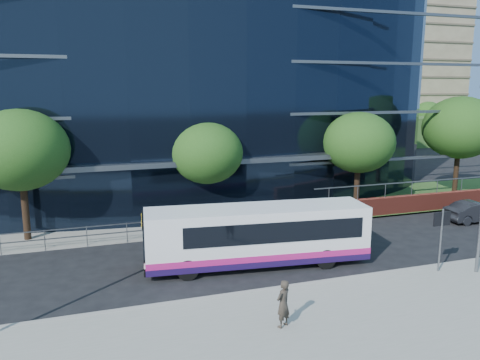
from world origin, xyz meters
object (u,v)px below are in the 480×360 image
object	(u,v)px
tree_far_b	(207,153)
pedestrian_b	(283,304)
tree_far_c	(359,143)
tree_far_d	(460,128)
city_bus	(259,235)
tree_far_a	(20,150)
tree_dist_f	(428,114)
street_sign	(442,227)
tree_dist_e	(342,114)
parked_car	(476,212)

from	to	relation	value
tree_far_b	pedestrian_b	bearing A→B (deg)	-93.69
tree_far_c	tree_far_d	bearing A→B (deg)	6.34
tree_far_d	pedestrian_b	bearing A→B (deg)	-144.96
tree_far_b	pedestrian_b	xyz separation A→B (m)	(-0.87, -13.43, -3.24)
city_bus	tree_far_d	bearing A→B (deg)	29.98
tree_far_a	pedestrian_b	world-z (taller)	tree_far_a
tree_far_b	tree_dist_f	world-z (taller)	same
street_sign	tree_dist_f	distance (m)	56.25
street_sign	city_bus	bearing A→B (deg)	153.89
tree_far_c	tree_dist_e	size ratio (longest dim) A/B	1.00
tree_dist_e	parked_car	distance (m)	37.61
street_sign	tree_far_d	distance (m)	16.61
tree_far_c	tree_far_d	distance (m)	9.08
tree_dist_e	tree_dist_f	size ratio (longest dim) A/B	1.08
tree_far_c	tree_dist_f	distance (m)	46.67
street_sign	tree_far_d	size ratio (longest dim) A/B	0.38
tree_far_a	tree_far_d	size ratio (longest dim) A/B	0.94
tree_dist_f	pedestrian_b	xyz separation A→B (m)	(-43.87, -45.93, -3.24)
tree_far_b	tree_far_d	bearing A→B (deg)	1.51
tree_far_a	pedestrian_b	size ratio (longest dim) A/B	4.27
tree_far_d	tree_dist_e	distance (m)	31.06
street_sign	tree_far_b	size ratio (longest dim) A/B	0.46
tree_far_c	parked_car	bearing A→B (deg)	-39.86
tree_far_a	parked_car	bearing A→B (deg)	-10.22
tree_dist_e	parked_car	xyz separation A→B (m)	(-11.49, -35.60, -3.90)
street_sign	tree_far_c	size ratio (longest dim) A/B	0.43
tree_dist_e	city_bus	size ratio (longest dim) A/B	0.63
tree_far_b	tree_far_d	xyz separation A→B (m)	(19.00, 0.50, 0.98)
tree_far_d	city_bus	xyz separation A→B (m)	(-18.54, -8.14, -3.74)
tree_dist_e	tree_dist_f	distance (m)	16.13
tree_far_a	parked_car	xyz separation A→B (m)	(25.51, -4.60, -4.23)
street_sign	tree_far_a	size ratio (longest dim) A/B	0.40
tree_far_c	pedestrian_b	world-z (taller)	tree_far_c
tree_far_c	parked_car	xyz separation A→B (m)	(5.51, -4.60, -3.90)
tree_dist_e	tree_dist_f	xyz separation A→B (m)	(16.00, 2.00, -0.33)
tree_far_a	tree_far_b	bearing A→B (deg)	2.86
tree_far_b	tree_far_d	distance (m)	19.03
tree_far_c	parked_car	distance (m)	8.17
city_bus	pedestrian_b	bearing A→B (deg)	-96.61
parked_car	tree_dist_e	bearing A→B (deg)	-15.13
tree_far_a	tree_far_b	xyz separation A→B (m)	(10.00, 0.50, -0.65)
tree_far_c	pedestrian_b	distance (m)	17.26
tree_dist_f	city_bus	distance (m)	58.55
tree_far_a	parked_car	size ratio (longest dim) A/B	1.82
tree_dist_e	city_bus	xyz separation A→B (m)	(-26.54, -38.14, -3.09)
tree_far_a	tree_dist_f	bearing A→B (deg)	31.91
street_sign	parked_car	size ratio (longest dim) A/B	0.73
tree_far_d	city_bus	distance (m)	20.59
city_bus	tree_dist_f	bearing A→B (deg)	49.62
tree_dist_e	tree_far_d	bearing A→B (deg)	-104.93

